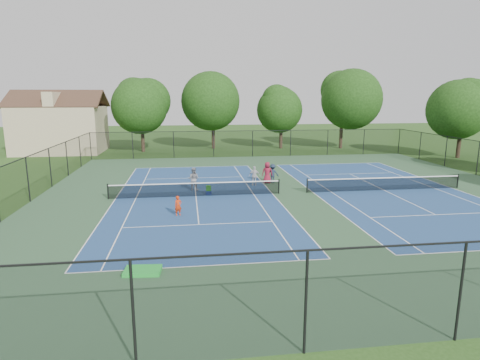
{
  "coord_description": "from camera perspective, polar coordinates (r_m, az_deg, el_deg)",
  "views": [
    {
      "loc": [
        -7.54,
        -27.48,
        6.93
      ],
      "look_at": [
        -4.0,
        -1.0,
        1.3
      ],
      "focal_mm": 30.0,
      "sensor_mm": 36.0,
      "label": 1
    }
  ],
  "objects": [
    {
      "name": "instructor",
      "position": [
        29.97,
        -6.64,
        0.15
      ],
      "size": [
        0.99,
        0.86,
        1.73
      ],
      "primitive_type": "imported",
      "rotation": [
        0.0,
        0.0,
        2.87
      ],
      "color": "gray",
      "rests_on": "ground"
    },
    {
      "name": "ball_hopper",
      "position": [
        28.65,
        -4.51,
        -1.16
      ],
      "size": [
        0.37,
        0.32,
        0.39
      ],
      "primitive_type": "cube",
      "rotation": [
        0.0,
        0.0,
        0.11
      ],
      "color": "green",
      "rests_on": "ball_crate"
    },
    {
      "name": "bystander_c",
      "position": [
        32.26,
        3.9,
        1.05
      ],
      "size": [
        0.92,
        0.67,
        1.74
      ],
      "primitive_type": "imported",
      "rotation": [
        0.0,
        0.0,
        3.0
      ],
      "color": "maroon",
      "rests_on": "ground"
    },
    {
      "name": "perimeter_fence",
      "position": [
        28.99,
        7.61,
        1.2
      ],
      "size": [
        36.08,
        36.08,
        3.02
      ],
      "color": "black",
      "rests_on": "ground"
    },
    {
      "name": "bystander_b",
      "position": [
        32.53,
        4.65,
        0.94
      ],
      "size": [
        1.07,
        0.72,
        1.53
      ],
      "primitive_type": "imported",
      "rotation": [
        0.0,
        0.0,
        2.98
      ],
      "color": "#1C293E",
      "rests_on": "ground"
    },
    {
      "name": "tennis_court_left",
      "position": [
        28.32,
        -6.29,
        -2.13
      ],
      "size": [
        12.0,
        23.83,
        1.07
      ],
      "color": "navy",
      "rests_on": "ground"
    },
    {
      "name": "tree_back_a",
      "position": [
        51.77,
        -13.9,
        10.58
      ],
      "size": [
        6.8,
        6.8,
        9.15
      ],
      "color": "#2D2116",
      "rests_on": "ground"
    },
    {
      "name": "clapboard_house",
      "position": [
        54.84,
        -24.14,
        6.86
      ],
      "size": [
        10.8,
        8.1,
        7.65
      ],
      "color": "tan",
      "rests_on": "ground"
    },
    {
      "name": "tree_back_d",
      "position": [
        55.42,
        14.44,
        11.43
      ],
      "size": [
        7.8,
        7.8,
        10.37
      ],
      "color": "#2D2116",
      "rests_on": "ground"
    },
    {
      "name": "tree_side_e",
      "position": [
        51.52,
        29.16,
        9.18
      ],
      "size": [
        6.6,
        6.6,
        8.87
      ],
      "color": "#2D2116",
      "rests_on": "ground"
    },
    {
      "name": "tennis_court_right",
      "position": [
        31.83,
        19.79,
        -1.21
      ],
      "size": [
        12.0,
        23.83,
        1.07
      ],
      "color": "navy",
      "rests_on": "ground"
    },
    {
      "name": "ball_crate",
      "position": [
        28.73,
        -4.5,
        -1.81
      ],
      "size": [
        0.4,
        0.31,
        0.28
      ],
      "primitive_type": "cube",
      "rotation": [
        0.0,
        0.0,
        0.03
      ],
      "color": "navy",
      "rests_on": "ground"
    },
    {
      "name": "ground",
      "position": [
        29.32,
        7.52,
        -1.87
      ],
      "size": [
        140.0,
        140.0,
        0.0
      ],
      "primitive_type": "plane",
      "color": "#234716",
      "rests_on": "ground"
    },
    {
      "name": "child_player",
      "position": [
        23.86,
        -8.79,
        -3.64
      ],
      "size": [
        0.51,
        0.42,
        1.19
      ],
      "primitive_type": "imported",
      "rotation": [
        0.0,
        0.0,
        0.36
      ],
      "color": "red",
      "rests_on": "ground"
    },
    {
      "name": "tree_back_c",
      "position": [
        53.97,
        5.93,
        10.3
      ],
      "size": [
        6.0,
        6.0,
        8.4
      ],
      "color": "#2D2116",
      "rests_on": "ground"
    },
    {
      "name": "bystander_a",
      "position": [
        31.43,
        2.07,
        0.6
      ],
      "size": [
        0.93,
        0.44,
        1.54
      ],
      "primitive_type": "imported",
      "rotation": [
        0.0,
        0.0,
        3.06
      ],
      "color": "silver",
      "rests_on": "ground"
    },
    {
      "name": "tree_back_b",
      "position": [
        53.59,
        -3.9,
        11.52
      ],
      "size": [
        7.6,
        7.6,
        10.03
      ],
      "color": "#2D2116",
      "rests_on": "ground"
    },
    {
      "name": "court_pad",
      "position": [
        29.32,
        7.52,
        -1.86
      ],
      "size": [
        36.0,
        36.0,
        0.01
      ],
      "primitive_type": "cube",
      "color": "#335B3E",
      "rests_on": "ground"
    },
    {
      "name": "green_tarp",
      "position": [
        16.84,
        -13.67,
        -12.44
      ],
      "size": [
        1.51,
        1.02,
        0.16
      ],
      "primitive_type": "cube",
      "rotation": [
        0.0,
        0.0,
        -0.08
      ],
      "color": "green",
      "rests_on": "ground"
    }
  ]
}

